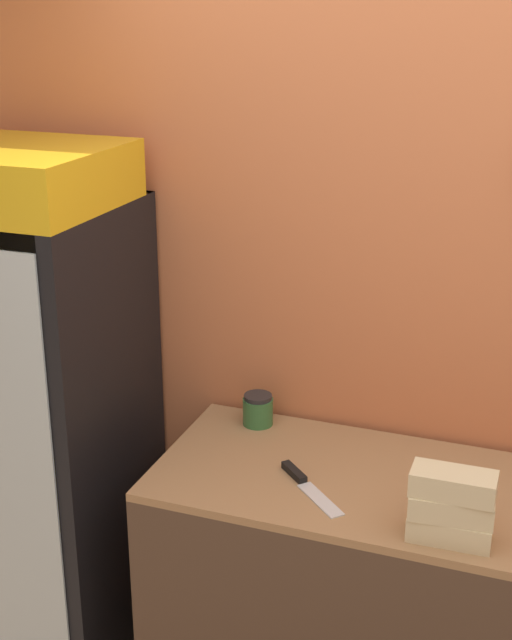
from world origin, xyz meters
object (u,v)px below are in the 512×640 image
sandwich_stack_bottom (450,528)px  sandwich_stack_top (453,484)px  chefs_knife (303,481)px  condiment_jar (258,410)px  sandwich_stack_middle (451,506)px  beverage_cooler (38,396)px

sandwich_stack_bottom → sandwich_stack_top: 0.13m
sandwich_stack_bottom → chefs_knife: size_ratio=0.89×
condiment_jar → sandwich_stack_top: bearing=-32.9°
sandwich_stack_bottom → sandwich_stack_middle: bearing=0.0°
sandwich_stack_middle → beverage_cooler: bearing=169.3°
sandwich_stack_bottom → beverage_cooler: bearing=169.3°
sandwich_stack_top → condiment_jar: size_ratio=2.08×
sandwich_stack_middle → chefs_knife: 0.47m
sandwich_stack_bottom → chefs_knife: bearing=163.0°
beverage_cooler → condiment_jar: beverage_cooler is taller
beverage_cooler → condiment_jar: (0.72, 0.18, -0.01)m
sandwich_stack_bottom → condiment_jar: size_ratio=2.10×
sandwich_stack_middle → sandwich_stack_top: (0.00, 0.00, 0.07)m
chefs_knife → condiment_jar: size_ratio=2.36×
sandwich_stack_bottom → sandwich_stack_middle: sandwich_stack_middle is taller
sandwich_stack_top → chefs_knife: sandwich_stack_top is taller
sandwich_stack_top → beverage_cooler: bearing=169.3°
condiment_jar → sandwich_stack_middle: bearing=-32.9°
sandwich_stack_middle → condiment_jar: 0.83m
chefs_knife → sandwich_stack_middle: bearing=-17.0°
chefs_knife → condiment_jar: condiment_jar is taller
sandwich_stack_top → condiment_jar: sandwich_stack_top is taller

